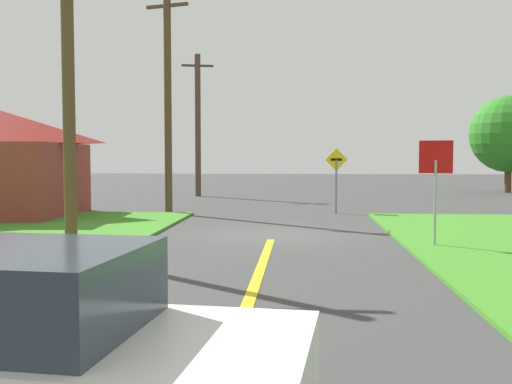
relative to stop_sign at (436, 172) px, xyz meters
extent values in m
plane|color=#3E3E3E|center=(-4.13, 2.10, -1.90)|extent=(120.00, 120.00, 0.00)
cube|color=yellow|center=(-4.13, -5.90, -1.89)|extent=(0.20, 14.00, 0.01)
cylinder|color=#9EA0A8|center=(0.00, 0.00, -0.81)|extent=(0.07, 0.07, 2.18)
cube|color=red|center=(0.00, 0.00, 0.36)|extent=(0.80, 0.20, 0.81)
cube|color=white|center=(-5.27, -10.94, -1.26)|extent=(4.21, 2.19, 0.76)
cylinder|color=brown|center=(-8.53, -1.93, 1.63)|extent=(0.28, 0.28, 7.05)
cylinder|color=brown|center=(-8.58, 8.35, 2.53)|extent=(0.29, 0.29, 8.87)
cube|color=brown|center=(-8.58, 8.35, 6.26)|extent=(1.76, 0.61, 0.12)
cylinder|color=brown|center=(-9.17, 18.62, 2.11)|extent=(0.33, 0.33, 8.02)
cube|color=brown|center=(-9.17, 18.62, 5.48)|extent=(1.77, 0.57, 0.12)
cylinder|color=slate|center=(-1.92, 8.88, -0.83)|extent=(0.08, 0.08, 2.15)
cube|color=yellow|center=(-1.92, 8.88, 0.25)|extent=(0.90, 0.19, 0.91)
cube|color=black|center=(-1.92, 8.88, 0.25)|extent=(0.45, 0.12, 0.10)
cylinder|color=brown|center=(9.63, 23.48, -1.02)|extent=(0.41, 0.41, 1.75)
sphere|color=#2B7D1E|center=(9.63, 23.48, 1.77)|extent=(4.80, 4.80, 4.80)
camera|label=1|loc=(-3.33, -15.08, 0.38)|focal=42.00mm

